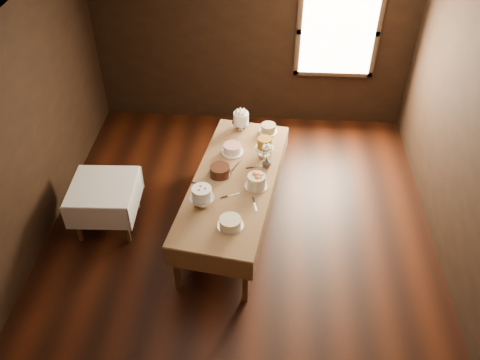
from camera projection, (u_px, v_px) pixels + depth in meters
name	position (u px, v px, depth m)	size (l,w,h in m)	color
floor	(239.00, 247.00, 6.32)	(5.00, 6.00, 0.01)	black
ceiling	(239.00, 40.00, 4.51)	(5.00, 6.00, 0.01)	beige
wall_back	(252.00, 41.00, 7.69)	(5.00, 0.02, 2.80)	black
wall_left	(16.00, 151.00, 5.54)	(0.02, 6.00, 2.80)	black
wall_right	(472.00, 170.00, 5.29)	(0.02, 6.00, 2.80)	black
window	(338.00, 33.00, 7.45)	(1.10, 0.05, 1.30)	#FFEABF
display_table	(234.00, 182.00, 6.18)	(1.36, 2.64, 0.78)	#4A301C
side_table	(103.00, 190.00, 6.26)	(0.83, 0.83, 0.67)	#4A301C
cake_meringue	(241.00, 121.00, 6.89)	(0.28, 0.28, 0.27)	silver
cake_speckled	(268.00, 129.00, 6.87)	(0.26, 0.26, 0.12)	white
cake_lattice	(232.00, 149.00, 6.52)	(0.31, 0.31, 0.11)	white
cake_caramel	(264.00, 148.00, 6.42)	(0.26, 0.26, 0.28)	white
cake_chocolate	(220.00, 171.00, 6.17)	(0.32, 0.32, 0.12)	silver
cake_flowers	(256.00, 182.00, 5.98)	(0.28, 0.28, 0.17)	silver
cake_swirl	(202.00, 197.00, 5.71)	(0.29, 0.29, 0.27)	silver
cake_cream	(230.00, 223.00, 5.49)	(0.30, 0.30, 0.11)	silver
cake_server_a	(234.00, 195.00, 5.91)	(0.24, 0.03, 0.01)	silver
cake_server_b	(255.00, 207.00, 5.75)	(0.24, 0.03, 0.01)	silver
cake_server_c	(238.00, 163.00, 6.37)	(0.24, 0.03, 0.01)	silver
cake_server_d	(259.00, 167.00, 6.31)	(0.24, 0.03, 0.01)	silver
cake_server_e	(203.00, 185.00, 6.04)	(0.24, 0.03, 0.01)	silver
flower_vase	(267.00, 163.00, 6.29)	(0.11, 0.11, 0.12)	#2D2823
flower_bouquet	(267.00, 151.00, 6.17)	(0.14, 0.14, 0.20)	white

